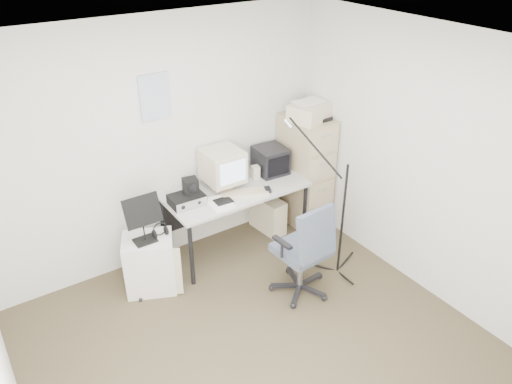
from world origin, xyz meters
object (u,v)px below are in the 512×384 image
desk (236,218)px  office_chair (302,248)px  filing_cabinet (305,172)px  side_cart (150,263)px

desk → office_chair: size_ratio=1.48×
filing_cabinet → desk: (-0.95, -0.03, -0.29)m
filing_cabinet → side_cart: size_ratio=2.25×
filing_cabinet → office_chair: filing_cabinet is taller
desk → office_chair: office_chair is taller
filing_cabinet → desk: 0.99m
desk → office_chair: 0.98m
filing_cabinet → side_cart: bearing=-175.7°
desk → side_cart: 1.07m
desk → office_chair: bearing=-82.8°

